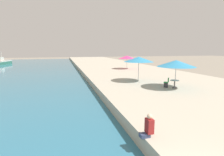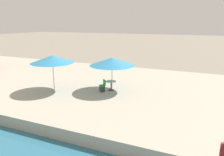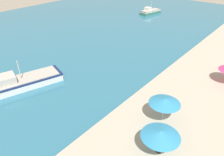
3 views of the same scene
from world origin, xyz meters
The scene contains 7 objects.
water_basin centered at (-28.00, 37.00, 0.02)m, with size 56.00×90.00×0.04m.
fishing_boat_near centered at (-13.53, 9.98, 0.82)m, with size 6.29×11.21×3.95m.
fishing_boat_mid centered at (-20.01, 55.06, 0.76)m, with size 3.79×6.90×3.63m.
cafe_umbrella_pink centered at (6.80, 11.30, 3.03)m, with size 3.41×3.41×2.58m.
cafe_umbrella_white centered at (5.00, 15.42, 3.21)m, with size 3.25×3.25×2.75m.
cafe_table centered at (6.80, 11.38, 1.28)m, with size 0.80×0.80×0.74m.
cafe_chair_left centered at (6.25, 11.86, 1.07)m, with size 0.59×0.58×0.91m.
Camera 3 is at (12.10, -1.66, 16.42)m, focal length 35.00 mm.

